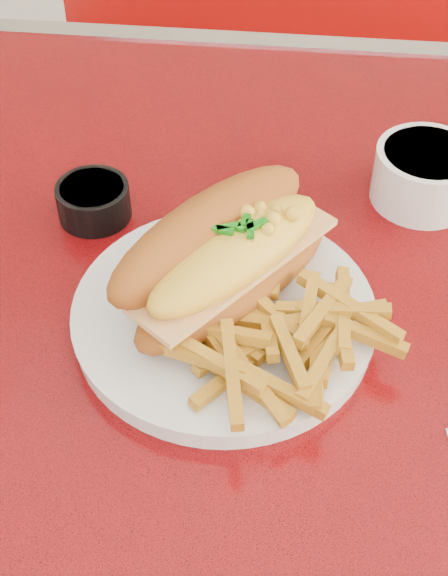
# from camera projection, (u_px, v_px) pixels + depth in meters

# --- Properties ---
(diner_table) EXTENTS (1.23, 0.83, 0.77)m
(diner_table) POSITION_uv_depth(u_px,v_px,m) (418.00, 417.00, 0.76)
(diner_table) COLOR red
(diner_table) RESTS_ON ground
(booth_bench_far) EXTENTS (1.20, 0.51, 0.90)m
(booth_bench_far) POSITION_uv_depth(u_px,v_px,m) (364.00, 169.00, 1.55)
(booth_bench_far) COLOR #980C0A
(booth_bench_far) RESTS_ON ground
(dinner_plate) EXTENTS (0.27, 0.27, 0.02)m
(dinner_plate) POSITION_uv_depth(u_px,v_px,m) (224.00, 315.00, 0.62)
(dinner_plate) COLOR silver
(dinner_plate) RESTS_ON diner_table
(mac_hoagie) EXTENTS (0.20, 0.22, 0.09)m
(mac_hoagie) POSITION_uv_depth(u_px,v_px,m) (226.00, 255.00, 0.60)
(mac_hoagie) COLOR #A4551A
(mac_hoagie) RESTS_ON dinner_plate
(fries_pile) EXTENTS (0.15, 0.14, 0.04)m
(fries_pile) POSITION_uv_depth(u_px,v_px,m) (276.00, 339.00, 0.57)
(fries_pile) COLOR gold
(fries_pile) RESTS_ON dinner_plate
(fork) EXTENTS (0.05, 0.14, 0.00)m
(fork) POSITION_uv_depth(u_px,v_px,m) (294.00, 305.00, 0.62)
(fork) COLOR silver
(fork) RESTS_ON dinner_plate
(gravy_ramekin) EXTENTS (0.11, 0.11, 0.05)m
(gravy_ramekin) POSITION_uv_depth(u_px,v_px,m) (425.00, 174.00, 0.72)
(gravy_ramekin) COLOR silver
(gravy_ramekin) RESTS_ON diner_table
(sauce_cup_left) EXTENTS (0.08, 0.08, 0.03)m
(sauce_cup_left) POSITION_uv_depth(u_px,v_px,m) (93.00, 200.00, 0.71)
(sauce_cup_left) COLOR black
(sauce_cup_left) RESTS_ON diner_table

